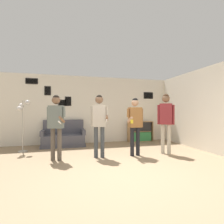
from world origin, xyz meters
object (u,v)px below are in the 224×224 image
object	(u,v)px
couch	(64,138)
person_spectator_near_bookshelf	(166,116)
bookshelf	(140,131)
floor_lamp	(23,114)
person_player_foreground_left	(56,120)
person_watcher_holding_cup	(135,120)
person_player_foreground_center	(99,119)
drinking_cup	(135,120)

from	to	relation	value
couch	person_spectator_near_bookshelf	size ratio (longest dim) A/B	0.86
bookshelf	floor_lamp	distance (m)	4.54
floor_lamp	person_player_foreground_left	world-z (taller)	person_player_foreground_left
person_watcher_holding_cup	floor_lamp	bearing A→B (deg)	157.88
person_watcher_holding_cup	person_player_foreground_left	bearing A→B (deg)	178.26
person_player_foreground_center	person_watcher_holding_cup	size ratio (longest dim) A/B	1.04
couch	drinking_cup	distance (m)	3.00
couch	bookshelf	distance (m)	3.17
person_player_foreground_left	person_watcher_holding_cup	distance (m)	2.19
couch	person_watcher_holding_cup	distance (m)	2.94
floor_lamp	person_player_foreground_center	size ratio (longest dim) A/B	0.94
person_watcher_holding_cup	drinking_cup	world-z (taller)	person_watcher_holding_cup
couch	person_spectator_near_bookshelf	xyz separation A→B (m)	(3.02, -2.03, 0.82)
couch	drinking_cup	xyz separation A→B (m)	(2.93, 0.19, 0.59)
person_spectator_near_bookshelf	drinking_cup	xyz separation A→B (m)	(-0.08, 2.22, -0.23)
bookshelf	person_player_foreground_left	distance (m)	3.99
bookshelf	person_player_foreground_left	bearing A→B (deg)	-147.25
person_player_foreground_center	person_player_foreground_left	bearing A→B (deg)	179.75
person_spectator_near_bookshelf	couch	bearing A→B (deg)	146.12
couch	person_player_foreground_center	bearing A→B (deg)	-63.17
person_watcher_holding_cup	drinking_cup	bearing A→B (deg)	67.61
person_player_foreground_left	person_watcher_holding_cup	bearing A→B (deg)	-1.74
floor_lamp	person_player_foreground_left	distance (m)	1.66
person_spectator_near_bookshelf	drinking_cup	world-z (taller)	person_spectator_near_bookshelf
couch	person_spectator_near_bookshelf	distance (m)	3.73
person_spectator_near_bookshelf	bookshelf	bearing A→B (deg)	86.35
person_player_foreground_center	floor_lamp	bearing A→B (deg)	150.33
floor_lamp	person_spectator_near_bookshelf	bearing A→B (deg)	-17.53
couch	person_player_foreground_left	size ratio (longest dim) A/B	0.91
couch	drinking_cup	size ratio (longest dim) A/B	15.79
couch	drinking_cup	bearing A→B (deg)	3.72
bookshelf	floor_lamp	bearing A→B (deg)	-168.74
couch	person_player_foreground_center	distance (m)	2.32
person_watcher_holding_cup	person_spectator_near_bookshelf	size ratio (longest dim) A/B	0.92
floor_lamp	person_player_foreground_left	size ratio (longest dim) A/B	0.96
couch	bookshelf	xyz separation A→B (m)	(3.16, 0.19, 0.12)
drinking_cup	floor_lamp	bearing A→B (deg)	-168.14
person_player_foreground_left	person_player_foreground_center	size ratio (longest dim) A/B	0.98
couch	person_player_foreground_left	world-z (taller)	person_player_foreground_left
bookshelf	floor_lamp	size ratio (longest dim) A/B	0.66
person_player_foreground_left	person_player_foreground_center	bearing A→B (deg)	-0.25
person_player_foreground_left	person_spectator_near_bookshelf	bearing A→B (deg)	-1.51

